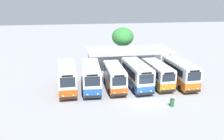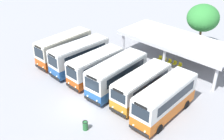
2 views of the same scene
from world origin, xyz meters
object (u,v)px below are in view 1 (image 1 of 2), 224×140
Objects in this scene: waiting_chair_fourth_seat at (133,66)px; waiting_chair_fifth_seat at (137,66)px; city_bus_far_end_green at (180,72)px; waiting_chair_end_by_column at (121,67)px; city_bus_nearest_orange at (67,77)px; city_bus_fifth_blue at (157,73)px; city_bus_second_in_row at (91,76)px; city_bus_fourth_amber at (137,74)px; waiting_chair_second_from_end at (125,67)px; litter_bin_apron at (172,103)px; city_bus_middle_cream at (114,76)px; waiting_chair_middle_seat at (129,66)px.

waiting_chair_fourth_seat is 0.72m from waiting_chair_fifth_seat.
waiting_chair_end_by_column is at bearing 126.94° from city_bus_far_end_green.
city_bus_nearest_orange is 12.41m from waiting_chair_end_by_column.
city_bus_far_end_green is 9.14× the size of waiting_chair_fourth_seat.
city_bus_second_in_row is at bearing -179.01° from city_bus_fifth_blue.
city_bus_fourth_amber is at bearing -1.53° from city_bus_nearest_orange.
city_bus_fifth_blue is (12.55, 0.05, -0.19)m from city_bus_nearest_orange.
waiting_chair_second_from_end is 0.96× the size of litter_bin_apron.
city_bus_fifth_blue is 8.62m from waiting_chair_fourth_seat.
waiting_chair_end_by_column is (-6.62, 8.81, -1.37)m from city_bus_far_end_green.
waiting_chair_fourth_seat is (1.44, 0.14, 0.00)m from waiting_chair_second_from_end.
city_bus_fourth_amber is 1.03× the size of city_bus_fifth_blue.
city_bus_second_in_row is at bearing 178.77° from city_bus_fourth_amber.
city_bus_fifth_blue is (6.27, 0.45, -0.04)m from city_bus_middle_cream.
city_bus_fourth_amber is at bearing -174.57° from city_bus_fifth_blue.
waiting_chair_fifth_seat is at bearing 94.16° from city_bus_fifth_blue.
waiting_chair_fourth_seat is at bearing 5.61° from waiting_chair_second_from_end.
city_bus_second_in_row reaches higher than waiting_chair_second_from_end.
waiting_chair_end_by_column is at bearing -177.76° from waiting_chair_fifth_seat.
litter_bin_apron is at bearing -49.86° from city_bus_middle_cream.
city_bus_nearest_orange is 0.99× the size of city_bus_fourth_amber.
waiting_chair_end_by_column is at bearing 112.74° from city_bus_fifth_blue.
city_bus_second_in_row reaches higher than city_bus_fifth_blue.
waiting_chair_end_by_column is (-3.49, 8.32, -1.22)m from city_bus_fifth_blue.
waiting_chair_fourth_seat is (0.72, 0.08, 0.00)m from waiting_chair_middle_seat.
city_bus_fourth_amber is at bearing 109.67° from litter_bin_apron.
city_bus_fourth_amber is 9.11× the size of waiting_chair_fifth_seat.
waiting_chair_fifth_seat is at bearing 2.24° from waiting_chair_end_by_column.
litter_bin_apron is at bearing -85.11° from waiting_chair_middle_seat.
city_bus_nearest_orange is at bearing -142.91° from waiting_chair_fourth_seat.
city_bus_fifth_blue is at bearing 171.15° from city_bus_far_end_green.
waiting_chair_fourth_seat is at bearing 98.97° from city_bus_fifth_blue.
waiting_chair_middle_seat is (-5.19, 8.84, -1.37)m from city_bus_far_end_green.
city_bus_middle_cream reaches higher than waiting_chair_fifth_seat.
city_bus_second_in_row reaches higher than city_bus_far_end_green.
waiting_chair_middle_seat is at bearing 49.16° from city_bus_second_in_row.
city_bus_second_in_row is at bearing 174.80° from city_bus_middle_cream.
waiting_chair_fourth_seat is at bearing 179.89° from waiting_chair_fifth_seat.
city_bus_far_end_green is (3.14, -0.49, 0.15)m from city_bus_fifth_blue.
city_bus_middle_cream reaches higher than litter_bin_apron.
city_bus_second_in_row is 10.84m from waiting_chair_second_from_end.
city_bus_second_in_row is 8.64× the size of litter_bin_apron.
waiting_chair_end_by_column is at bearing 72.37° from city_bus_middle_cream.
litter_bin_apron is at bearing -30.55° from city_bus_nearest_orange.
city_bus_second_in_row is (3.14, -0.12, -0.01)m from city_bus_nearest_orange.
litter_bin_apron is (1.32, -15.37, -0.07)m from waiting_chair_middle_seat.
city_bus_middle_cream reaches higher than waiting_chair_middle_seat.
city_bus_nearest_orange is 9.01× the size of waiting_chair_fourth_seat.
waiting_chair_middle_seat is at bearing 64.36° from city_bus_middle_cream.
city_bus_second_in_row is 9.04× the size of waiting_chair_second_from_end.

